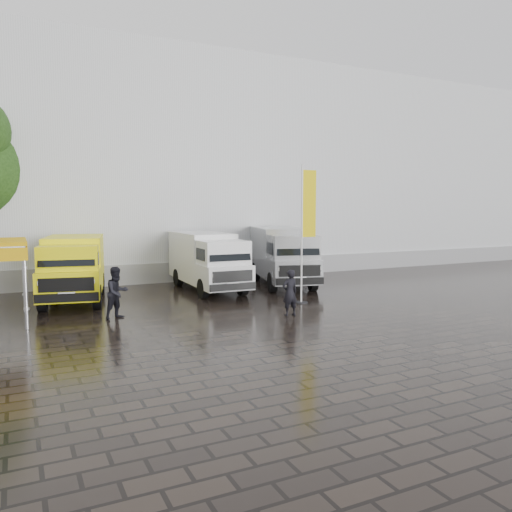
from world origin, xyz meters
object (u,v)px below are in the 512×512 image
(van_yellow, at_px, (74,270))
(flagpole, at_px, (306,225))
(van_silver, at_px, (282,257))
(wheelie_bin, at_px, (303,266))
(person_tent, at_px, (117,293))
(person_front, at_px, (290,293))
(van_white, at_px, (208,262))

(van_yellow, relative_size, flagpole, 1.03)
(van_silver, distance_m, flagpole, 4.97)
(van_yellow, relative_size, wheelie_bin, 5.42)
(van_yellow, height_order, wheelie_bin, van_yellow)
(wheelie_bin, height_order, person_tent, person_tent)
(flagpole, height_order, person_front, flagpole)
(van_yellow, xyz_separation_m, wheelie_bin, (12.49, 2.93, -0.78))
(van_silver, height_order, wheelie_bin, van_silver)
(flagpole, xyz_separation_m, wheelie_bin, (4.25, 7.17, -2.55))
(van_yellow, bearing_deg, person_front, -32.71)
(van_yellow, xyz_separation_m, van_silver, (9.64, 0.23, 0.10))
(van_white, xyz_separation_m, person_front, (0.67, -6.33, -0.49))
(person_tent, bearing_deg, flagpole, -28.54)
(van_silver, height_order, flagpole, flagpole)
(van_silver, distance_m, person_front, 7.11)
(van_white, bearing_deg, person_tent, -138.12)
(van_yellow, bearing_deg, van_silver, 12.04)
(van_white, relative_size, person_front, 3.71)
(person_tent, bearing_deg, van_silver, -0.44)
(van_white, relative_size, person_tent, 3.40)
(person_tent, bearing_deg, wheelie_bin, 4.78)
(van_yellow, relative_size, person_front, 3.45)
(flagpole, height_order, wheelie_bin, flagpole)
(van_white, bearing_deg, van_silver, 1.18)
(wheelie_bin, xyz_separation_m, person_tent, (-11.51, -6.84, 0.37))
(person_front, bearing_deg, flagpole, -136.44)
(flagpole, relative_size, person_front, 3.35)
(van_yellow, bearing_deg, person_tent, -65.24)
(wheelie_bin, bearing_deg, person_front, -123.64)
(van_white, xyz_separation_m, van_silver, (3.86, 0.00, 0.09))
(van_silver, relative_size, flagpole, 1.18)
(wheelie_bin, bearing_deg, flagpole, -120.63)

